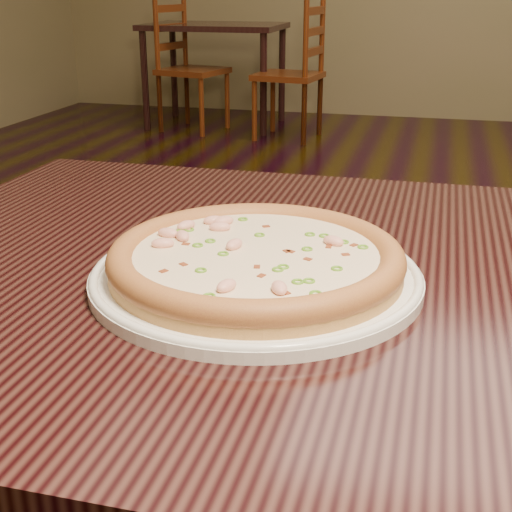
% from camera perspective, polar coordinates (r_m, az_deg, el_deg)
% --- Properties ---
extents(hero_table, '(1.20, 0.80, 0.75)m').
position_cam_1_polar(hero_table, '(0.81, 9.19, -8.03)').
color(hero_table, black).
rests_on(hero_table, ground).
extents(plate, '(0.34, 0.34, 0.02)m').
position_cam_1_polar(plate, '(0.74, 0.00, -1.54)').
color(plate, white).
rests_on(plate, hero_table).
extents(pizza, '(0.31, 0.31, 0.03)m').
position_cam_1_polar(pizza, '(0.73, -0.02, -0.21)').
color(pizza, tan).
rests_on(pizza, plate).
extents(bg_table_left, '(1.00, 0.70, 0.75)m').
position_cam_1_polar(bg_table_left, '(5.55, -3.32, 17.09)').
color(bg_table_left, black).
rests_on(bg_table_left, ground).
extents(chair_a, '(0.51, 0.51, 0.95)m').
position_cam_1_polar(chair_a, '(5.41, -5.58, 14.64)').
color(chair_a, '#552311').
rests_on(chair_a, ground).
extents(chair_b, '(0.47, 0.47, 0.95)m').
position_cam_1_polar(chair_b, '(5.06, 3.21, 14.25)').
color(chair_b, '#552311').
rests_on(chair_b, ground).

